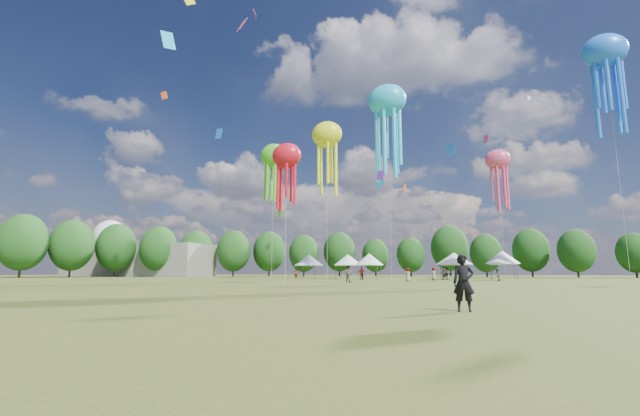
% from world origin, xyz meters
% --- Properties ---
extents(ground, '(300.00, 300.00, 0.00)m').
position_xyz_m(ground, '(0.00, 0.00, 0.00)').
color(ground, '#384416').
rests_on(ground, ground).
extents(observer_main, '(0.67, 0.47, 1.74)m').
position_xyz_m(observer_main, '(8.24, -0.65, 0.87)').
color(observer_main, black).
rests_on(observer_main, ground).
extents(spectator_near, '(1.08, 0.96, 1.86)m').
position_xyz_m(spectator_near, '(-3.86, 30.29, 0.93)').
color(spectator_near, gray).
rests_on(spectator_near, ground).
extents(spectators_far, '(31.28, 14.69, 1.91)m').
position_xyz_m(spectators_far, '(2.23, 48.02, 0.90)').
color(spectators_far, gray).
rests_on(spectators_far, ground).
extents(festival_tents, '(35.99, 11.76, 4.37)m').
position_xyz_m(festival_tents, '(-2.50, 54.92, 3.28)').
color(festival_tents, '#47474C').
rests_on(festival_tents, ground).
extents(show_kites, '(49.79, 23.65, 29.79)m').
position_xyz_m(show_kites, '(1.19, 40.33, 20.60)').
color(show_kites, '#EBF519').
rests_on(show_kites, ground).
extents(small_kites, '(73.55, 59.62, 43.63)m').
position_xyz_m(small_kites, '(-1.35, 42.73, 30.08)').
color(small_kites, '#EBF519').
rests_on(small_kites, ground).
extents(treeline, '(201.57, 95.24, 13.43)m').
position_xyz_m(treeline, '(-3.87, 62.51, 6.54)').
color(treeline, '#38281C').
rests_on(treeline, ground).
extents(hangar, '(40.00, 12.00, 8.00)m').
position_xyz_m(hangar, '(-72.00, 72.00, 4.00)').
color(hangar, gray).
rests_on(hangar, ground).
extents(radome, '(9.00, 9.00, 16.00)m').
position_xyz_m(radome, '(-88.00, 78.00, 9.99)').
color(radome, white).
rests_on(radome, ground).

